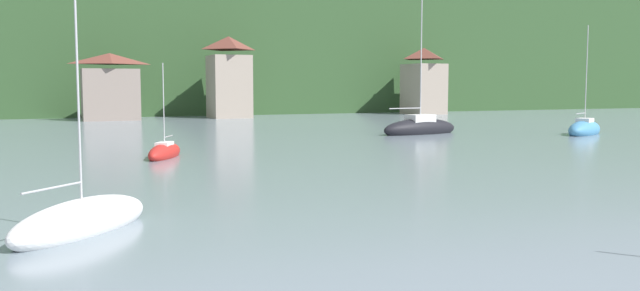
{
  "coord_description": "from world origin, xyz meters",
  "views": [
    {
      "loc": [
        -7.14,
        23.33,
        3.58
      ],
      "look_at": [
        0.0,
        39.94,
        1.95
      ],
      "focal_mm": 36.98,
      "sensor_mm": 36.0,
      "label": 1
    }
  ],
  "objects_px": {
    "shore_building_central": "(229,78)",
    "sailboat_mid_9": "(82,222)",
    "sailboat_far_7": "(584,130)",
    "sailboat_far_10": "(420,128)",
    "shore_building_eastcentral": "(424,82)",
    "sailboat_far_6": "(165,152)",
    "shore_building_westcentral": "(110,88)"
  },
  "relations": [
    {
      "from": "shore_building_central",
      "to": "sailboat_mid_9",
      "type": "relative_size",
      "value": 1.42
    },
    {
      "from": "sailboat_far_7",
      "to": "sailboat_mid_9",
      "type": "height_order",
      "value": "sailboat_far_7"
    },
    {
      "from": "shore_building_central",
      "to": "sailboat_mid_9",
      "type": "xyz_separation_m",
      "value": [
        -19.17,
        -55.91,
        -4.18
      ]
    },
    {
      "from": "shore_building_eastcentral",
      "to": "sailboat_far_10",
      "type": "relative_size",
      "value": 0.78
    },
    {
      "from": "sailboat_far_7",
      "to": "sailboat_mid_9",
      "type": "bearing_deg",
      "value": 179.83
    },
    {
      "from": "sailboat_far_6",
      "to": "shore_building_central",
      "type": "bearing_deg",
      "value": -173.4
    },
    {
      "from": "shore_building_westcentral",
      "to": "sailboat_far_10",
      "type": "height_order",
      "value": "sailboat_far_10"
    },
    {
      "from": "sailboat_far_7",
      "to": "sailboat_mid_9",
      "type": "distance_m",
      "value": 41.62
    },
    {
      "from": "shore_building_eastcentral",
      "to": "sailboat_mid_9",
      "type": "bearing_deg",
      "value": -128.75
    },
    {
      "from": "shore_building_eastcentral",
      "to": "sailboat_far_6",
      "type": "height_order",
      "value": "shore_building_eastcentral"
    },
    {
      "from": "shore_building_central",
      "to": "sailboat_far_7",
      "type": "distance_m",
      "value": 39.93
    },
    {
      "from": "shore_building_central",
      "to": "sailboat_far_6",
      "type": "distance_m",
      "value": 42.1
    },
    {
      "from": "sailboat_far_6",
      "to": "sailboat_mid_9",
      "type": "relative_size",
      "value": 0.78
    },
    {
      "from": "shore_building_central",
      "to": "sailboat_far_10",
      "type": "xyz_separation_m",
      "value": [
        6.34,
        -30.44,
        -4.01
      ]
    },
    {
      "from": "shore_building_westcentral",
      "to": "sailboat_far_10",
      "type": "distance_m",
      "value": 35.67
    },
    {
      "from": "shore_building_eastcentral",
      "to": "sailboat_far_6",
      "type": "distance_m",
      "value": 56.59
    },
    {
      "from": "shore_building_eastcentral",
      "to": "shore_building_central",
      "type": "bearing_deg",
      "value": -179.4
    },
    {
      "from": "shore_building_westcentral",
      "to": "shore_building_eastcentral",
      "type": "height_order",
      "value": "shore_building_eastcentral"
    },
    {
      "from": "sailboat_far_6",
      "to": "shore_building_westcentral",
      "type": "bearing_deg",
      "value": -155.42
    },
    {
      "from": "shore_building_eastcentral",
      "to": "sailboat_far_6",
      "type": "xyz_separation_m",
      "value": [
        -40.17,
        -39.66,
        -3.87
      ]
    },
    {
      "from": "shore_building_westcentral",
      "to": "sailboat_far_7",
      "type": "height_order",
      "value": "sailboat_far_7"
    },
    {
      "from": "shore_building_eastcentral",
      "to": "sailboat_far_10",
      "type": "distance_m",
      "value": 36.61
    },
    {
      "from": "sailboat_mid_9",
      "to": "sailboat_far_10",
      "type": "xyz_separation_m",
      "value": [
        25.52,
        25.47,
        0.17
      ]
    },
    {
      "from": "shore_building_westcentral",
      "to": "sailboat_far_6",
      "type": "distance_m",
      "value": 38.94
    },
    {
      "from": "shore_building_eastcentral",
      "to": "sailboat_mid_9",
      "type": "relative_size",
      "value": 1.31
    },
    {
      "from": "sailboat_far_7",
      "to": "sailboat_far_10",
      "type": "distance_m",
      "value": 12.15
    },
    {
      "from": "shore_building_westcentral",
      "to": "shore_building_eastcentral",
      "type": "xyz_separation_m",
      "value": [
        38.87,
        0.87,
        0.71
      ]
    },
    {
      "from": "shore_building_central",
      "to": "shore_building_eastcentral",
      "type": "relative_size",
      "value": 1.08
    },
    {
      "from": "sailboat_far_7",
      "to": "sailboat_far_10",
      "type": "xyz_separation_m",
      "value": [
        -10.91,
        5.33,
        0.07
      ]
    },
    {
      "from": "sailboat_far_7",
      "to": "shore_building_central",
      "type": "bearing_deg",
      "value": 86.65
    },
    {
      "from": "sailboat_far_7",
      "to": "sailboat_far_10",
      "type": "height_order",
      "value": "sailboat_far_10"
    },
    {
      "from": "sailboat_far_6",
      "to": "sailboat_far_7",
      "type": "bearing_deg",
      "value": 123.04
    }
  ]
}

